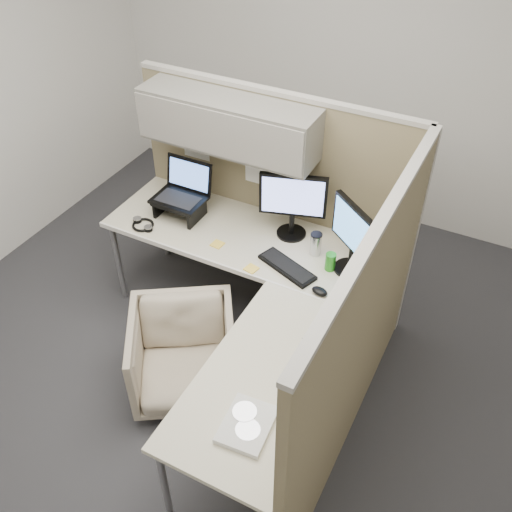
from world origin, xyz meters
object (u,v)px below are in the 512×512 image
at_px(desk, 250,289).
at_px(monitor_left, 293,201).
at_px(keyboard, 287,267).
at_px(office_chair, 184,352).

xyz_separation_m(desk, monitor_left, (0.02, 0.57, 0.32)).
bearing_deg(keyboard, desk, -100.86).
bearing_deg(keyboard, monitor_left, 131.07).
height_order(office_chair, keyboard, keyboard).
distance_m(desk, keyboard, 0.28).
relative_size(office_chair, monitor_left, 1.42).
height_order(monitor_left, keyboard, monitor_left).
relative_size(monitor_left, keyboard, 1.16).
bearing_deg(office_chair, keyboard, 22.12).
xyz_separation_m(monitor_left, keyboard, (0.13, -0.34, -0.26)).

